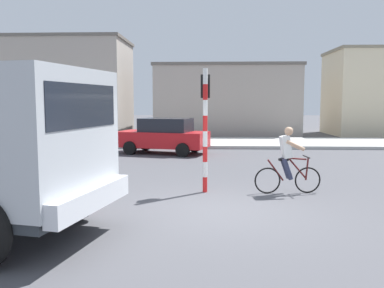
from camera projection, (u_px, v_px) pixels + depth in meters
The scene contains 8 objects.
ground_plane at pixel (222, 212), 8.79m from camera, with size 120.00×120.00×0.00m, color #4C4C51.
sidewalk_far at pixel (214, 142), 22.64m from camera, with size 80.00×5.00×0.16m, color #ADADA8.
cyclist at pixel (288, 160), 10.44m from camera, with size 1.73×0.51×1.72m.
traffic_light_pole at pixel (205, 113), 10.55m from camera, with size 0.24×0.43×3.20m.
car_red_near at pixel (164, 136), 18.45m from camera, with size 4.31×2.70×1.60m.
car_white_mid at pixel (28, 136), 18.39m from camera, with size 4.07×2.02×1.60m.
building_corner_left at pixel (52, 87), 28.65m from camera, with size 10.73×5.69×6.62m.
building_mid_block at pixel (226, 100), 28.97m from camera, with size 9.74×6.49×4.82m.
Camera 1 is at (-0.29, -8.60, 2.37)m, focal length 38.20 mm.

